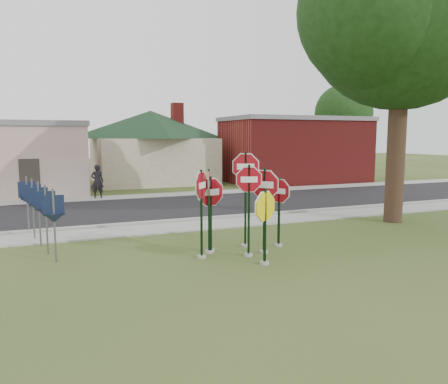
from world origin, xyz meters
name	(u,v)px	position (x,y,z in m)	size (l,w,h in m)	color
ground	(264,267)	(0.00, 0.00, 0.00)	(120.00, 120.00, 0.00)	#304B1C
sidewalk_near	(197,226)	(0.00, 5.50, 0.03)	(60.00, 1.60, 0.06)	gray
road	(167,208)	(0.00, 10.00, 0.02)	(60.00, 7.00, 0.04)	black
sidewalk_far	(147,196)	(0.00, 14.30, 0.03)	(60.00, 1.60, 0.06)	gray
curb	(189,220)	(0.00, 6.50, 0.07)	(60.00, 0.20, 0.14)	gray
stop_sign_center	(249,198)	(0.05, 1.09, 1.66)	(0.97, 0.33, 2.69)	#98958E
stop_sign_yellow	(265,218)	(0.11, 0.22, 1.25)	(1.04, 0.48, 2.11)	#98958E
stop_sign_left	(201,202)	(-1.24, 1.39, 1.59)	(0.69, 0.82, 2.57)	#98958E
stop_sign_right	(265,198)	(0.60, 1.20, 1.62)	(0.80, 0.88, 2.59)	#98958E
stop_sign_back_right	(246,184)	(0.42, 2.11, 1.94)	(0.99, 0.59, 3.03)	#98958E
stop_sign_back_left	(211,203)	(-0.77, 1.93, 1.43)	(1.14, 0.24, 2.34)	#98958E
stop_sign_far_right	(279,203)	(1.38, 1.75, 1.34)	(0.47, 0.92, 2.23)	#98958E
stop_sign_far_left	(209,200)	(-0.86, 1.83, 1.55)	(0.34, 0.93, 2.53)	#98958E
route_sign_row	(39,207)	(-5.40, 4.50, 1.22)	(1.43, 4.63, 2.00)	#59595E
building_house	(151,132)	(2.00, 22.00, 3.65)	(11.60, 11.60, 6.20)	beige
building_brick	(294,149)	(12.00, 18.50, 2.40)	(10.20, 6.20, 4.75)	maroon
oak_tree	(403,10)	(7.50, 3.50, 8.04)	(11.02, 10.42, 11.76)	black
bg_tree_right	(344,113)	(22.00, 26.00, 5.58)	(5.60, 5.60, 8.40)	black
pedestrian	(97,181)	(-2.67, 14.37, 0.96)	(0.65, 0.43, 1.79)	black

